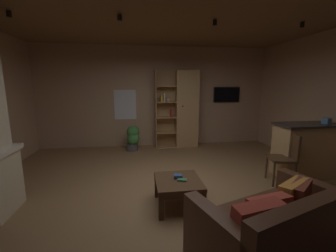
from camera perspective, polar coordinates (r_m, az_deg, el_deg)
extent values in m
cube|color=olive|center=(3.85, 0.88, -16.84)|extent=(6.56, 5.95, 0.02)
cube|color=tan|center=(6.41, -3.32, 7.57)|extent=(6.68, 0.06, 2.85)
cube|color=brown|center=(3.59, 1.02, 28.45)|extent=(6.56, 5.95, 0.02)
cube|color=white|center=(6.38, -11.15, 5.51)|extent=(0.62, 0.01, 0.84)
cube|color=tan|center=(6.29, 4.90, 4.39)|extent=(0.63, 0.38, 2.17)
cube|color=tan|center=(6.36, -0.84, 4.50)|extent=(0.59, 0.02, 2.17)
cube|color=tan|center=(6.16, -3.24, 4.27)|extent=(0.02, 0.38, 2.17)
sphere|color=black|center=(6.05, 3.88, 5.19)|extent=(0.04, 0.04, 0.04)
cube|color=tan|center=(6.39, -0.61, -5.31)|extent=(0.59, 0.38, 0.02)
cube|color=tan|center=(6.29, -0.62, -1.59)|extent=(0.59, 0.38, 0.02)
cube|color=tan|center=(6.21, -0.62, 2.33)|extent=(0.59, 0.38, 0.02)
cube|color=tan|center=(6.17, -0.63, 6.33)|extent=(0.59, 0.38, 0.02)
cube|color=tan|center=(6.15, -0.64, 10.37)|extent=(0.59, 0.38, 0.02)
cube|color=gold|center=(6.09, -1.74, 7.18)|extent=(0.05, 0.23, 0.17)
cube|color=#B22D2D|center=(6.16, 0.86, 3.38)|extent=(0.03, 0.23, 0.22)
cube|color=beige|center=(6.10, -1.08, 7.46)|extent=(0.03, 0.23, 0.23)
sphere|color=beige|center=(6.17, -0.06, 6.80)|extent=(0.10, 0.10, 0.10)
cube|color=tan|center=(5.15, 33.25, -5.37)|extent=(1.36, 0.53, 1.00)
cube|color=#2D2826|center=(5.05, 33.84, 0.32)|extent=(1.42, 0.59, 0.04)
cube|color=#598CBF|center=(5.15, 36.10, 1.09)|extent=(0.14, 0.14, 0.11)
cube|color=#4C2D1E|center=(2.75, 25.44, -24.87)|extent=(1.79, 1.37, 0.42)
cube|color=#4C2D1E|center=(2.36, 34.22, -20.04)|extent=(1.54, 0.63, 0.42)
cube|color=#4C2D1E|center=(3.22, 33.90, -17.63)|extent=(0.43, 0.92, 0.67)
cube|color=#4C2D1E|center=(2.25, 12.78, -29.05)|extent=(0.43, 0.92, 0.67)
cube|color=#C67F33|center=(2.81, 30.07, -16.07)|extent=(0.47, 0.37, 0.38)
cube|color=#AD3D2D|center=(2.21, 22.17, -22.86)|extent=(0.50, 0.27, 0.42)
cube|color=#AD3D2D|center=(2.43, 24.88, -20.95)|extent=(0.46, 0.25, 0.41)
cube|color=brown|center=(2.82, 31.09, -16.74)|extent=(0.41, 0.36, 0.44)
cube|color=#4C331E|center=(3.28, 2.69, -14.30)|extent=(0.65, 0.69, 0.05)
cube|color=#4C331E|center=(3.31, 2.68, -15.32)|extent=(0.59, 0.62, 0.08)
cube|color=#4C331E|center=(3.07, -1.81, -20.44)|extent=(0.07, 0.07, 0.36)
cube|color=#4C331E|center=(3.18, 9.14, -19.46)|extent=(0.07, 0.07, 0.36)
cube|color=#4C331E|center=(3.61, -2.92, -15.47)|extent=(0.07, 0.07, 0.36)
cube|color=#4C331E|center=(3.70, 6.27, -14.85)|extent=(0.07, 0.07, 0.36)
cube|color=#387247|center=(3.25, 3.69, -13.88)|extent=(0.15, 0.12, 0.03)
cube|color=#2D4C8C|center=(3.31, 2.65, -12.85)|extent=(0.13, 0.11, 0.03)
cube|color=#4C331E|center=(4.48, 27.54, -7.57)|extent=(0.50, 0.50, 0.04)
cube|color=#4C331E|center=(4.49, 30.04, -4.55)|extent=(0.13, 0.40, 0.44)
cylinder|color=#4C331E|center=(4.64, 24.36, -9.68)|extent=(0.04, 0.04, 0.46)
cylinder|color=#4C331E|center=(4.33, 25.96, -11.28)|extent=(0.04, 0.04, 0.46)
cylinder|color=#4C331E|center=(4.77, 28.48, -9.47)|extent=(0.04, 0.04, 0.46)
cylinder|color=#4C331E|center=(4.47, 30.34, -10.98)|extent=(0.04, 0.04, 0.46)
cylinder|color=#4C4C51|center=(6.10, -9.34, -5.43)|extent=(0.32, 0.32, 0.19)
sphere|color=#3D7F3D|center=(6.02, -9.09, -3.40)|extent=(0.33, 0.33, 0.33)
sphere|color=#3D7F3D|center=(6.03, -9.14, -1.56)|extent=(0.34, 0.34, 0.34)
cube|color=black|center=(6.87, 15.07, 7.93)|extent=(0.80, 0.05, 0.45)
cube|color=black|center=(6.85, 15.16, 7.92)|extent=(0.76, 0.01, 0.41)
cylinder|color=black|center=(4.24, -36.20, 22.57)|extent=(0.07, 0.07, 0.09)
cylinder|color=black|center=(3.79, -12.51, 25.96)|extent=(0.07, 0.07, 0.09)
cylinder|color=black|center=(4.05, 12.19, 24.94)|extent=(0.07, 0.07, 0.09)
cylinder|color=black|center=(4.71, 31.70, 21.61)|extent=(0.07, 0.07, 0.09)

